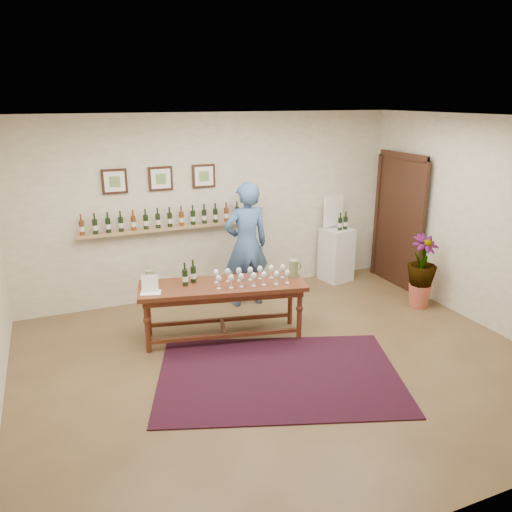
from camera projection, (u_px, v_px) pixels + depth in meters
name	position (u px, v px, depth m)	size (l,w,h in m)	color
ground	(282.00, 363.00, 5.90)	(6.00, 6.00, 0.00)	brown
room_shell	(352.00, 221.00, 7.96)	(6.00, 6.00, 6.00)	#EFE6CB
rug	(279.00, 375.00, 5.64)	(2.70, 1.80, 0.01)	#470C0F
tasting_table	(223.00, 292.00, 6.36)	(2.20, 1.09, 0.75)	#431510
table_glasses	(251.00, 276.00, 6.33)	(1.34, 0.31, 0.19)	white
table_bottles	(189.00, 273.00, 6.28)	(0.28, 0.16, 0.30)	black
pitcher_left	(150.00, 278.00, 6.22)	(0.13, 0.13, 0.21)	#69794B
pitcher_right	(294.00, 268.00, 6.56)	(0.14, 0.14, 0.22)	#69794B
menu_card	(150.00, 284.00, 6.02)	(0.24, 0.18, 0.22)	white
display_pedestal	(336.00, 255.00, 8.48)	(0.45, 0.45, 0.90)	silver
pedestal_bottles	(343.00, 220.00, 8.26)	(0.32, 0.09, 0.32)	black
info_sign	(333.00, 211.00, 8.36)	(0.41, 0.02, 0.57)	white
potted_plant	(422.00, 271.00, 7.33)	(0.54, 0.54, 0.95)	#B2523B
person	(246.00, 245.00, 7.33)	(0.68, 0.45, 1.86)	#3C5D8F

